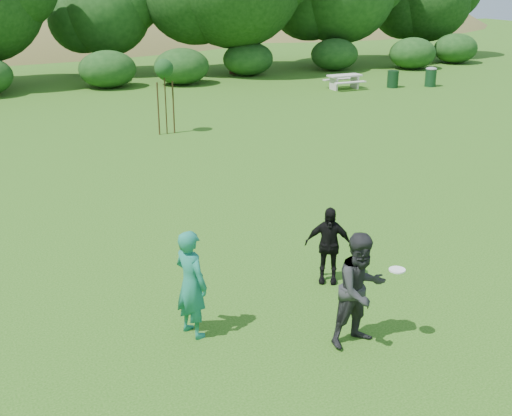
% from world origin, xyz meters
% --- Properties ---
extents(ground, '(120.00, 120.00, 0.00)m').
position_xyz_m(ground, '(0.00, 0.00, 0.00)').
color(ground, '#19470C').
rests_on(ground, ground).
extents(player_teal, '(0.67, 0.82, 1.92)m').
position_xyz_m(player_teal, '(-2.36, 0.45, 0.96)').
color(player_teal, '#19735F').
rests_on(player_teal, ground).
extents(player_grey, '(1.03, 0.85, 1.98)m').
position_xyz_m(player_grey, '(0.08, -0.97, 0.99)').
color(player_grey, '#272729').
rests_on(player_grey, ground).
extents(player_black, '(1.00, 0.82, 1.59)m').
position_xyz_m(player_black, '(0.77, 1.22, 0.80)').
color(player_black, black).
rests_on(player_black, ground).
extents(trash_can_near, '(0.60, 0.60, 0.90)m').
position_xyz_m(trash_can_near, '(15.79, 19.83, 0.45)').
color(trash_can_near, '#12311A').
rests_on(trash_can_near, ground).
extents(frisbee, '(0.27, 0.27, 0.03)m').
position_xyz_m(frisbee, '(0.59, -1.21, 1.36)').
color(frisbee, white).
rests_on(frisbee, ground).
extents(sapling, '(0.70, 0.70, 2.85)m').
position_xyz_m(sapling, '(1.55, 14.70, 2.42)').
color(sapling, '#352715').
rests_on(sapling, ground).
extents(picnic_table, '(1.80, 1.48, 0.76)m').
position_xyz_m(picnic_table, '(13.14, 20.48, 0.52)').
color(picnic_table, '#B6B2A8').
rests_on(picnic_table, ground).
extents(trash_can_lidded, '(0.60, 0.60, 1.05)m').
position_xyz_m(trash_can_lidded, '(17.86, 19.26, 0.54)').
color(trash_can_lidded, '#143920').
rests_on(trash_can_lidded, ground).
extents(hillside, '(150.00, 72.00, 52.00)m').
position_xyz_m(hillside, '(-0.56, 68.45, -11.97)').
color(hillside, olive).
rests_on(hillside, ground).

